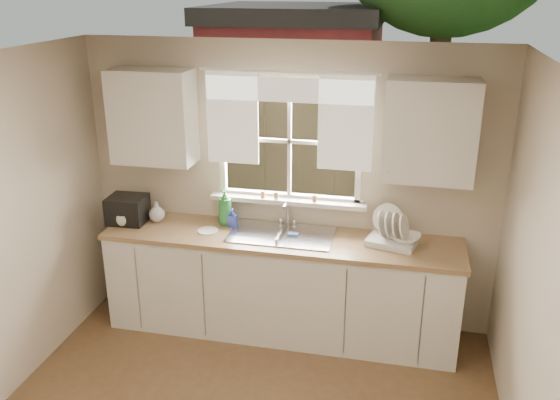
% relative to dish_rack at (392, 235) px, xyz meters
% --- Properties ---
extents(room_walls, '(3.62, 4.02, 2.50)m').
position_rel_dish_rack_xyz_m(room_walls, '(-0.92, -1.81, 0.25)').
color(room_walls, beige).
rests_on(room_walls, ground).
extents(ceiling, '(3.60, 4.00, 0.02)m').
position_rel_dish_rack_xyz_m(ceiling, '(-0.92, -1.74, 1.51)').
color(ceiling, silver).
rests_on(ceiling, room_walls).
extents(window, '(1.38, 0.16, 1.06)m').
position_rel_dish_rack_xyz_m(window, '(-0.92, 0.26, 0.50)').
color(window, white).
rests_on(window, room_walls).
extents(curtains, '(1.50, 0.03, 0.81)m').
position_rel_dish_rack_xyz_m(curtains, '(-0.92, 0.21, 0.94)').
color(curtains, white).
rests_on(curtains, room_walls).
extents(base_cabinets, '(3.00, 0.62, 0.87)m').
position_rel_dish_rack_xyz_m(base_cabinets, '(-0.92, -0.06, -0.55)').
color(base_cabinets, silver).
rests_on(base_cabinets, ground).
extents(countertop, '(3.04, 0.65, 0.04)m').
position_rel_dish_rack_xyz_m(countertop, '(-0.92, -0.06, -0.10)').
color(countertop, '#98754C').
rests_on(countertop, base_cabinets).
extents(upper_cabinet_left, '(0.70, 0.33, 0.80)m').
position_rel_dish_rack_xyz_m(upper_cabinet_left, '(-2.07, 0.08, 0.86)').
color(upper_cabinet_left, silver).
rests_on(upper_cabinet_left, room_walls).
extents(upper_cabinet_right, '(0.70, 0.33, 0.80)m').
position_rel_dish_rack_xyz_m(upper_cabinet_right, '(0.23, 0.08, 0.86)').
color(upper_cabinet_right, silver).
rests_on(upper_cabinet_right, room_walls).
extents(wall_outlet, '(0.08, 0.01, 0.12)m').
position_rel_dish_rack_xyz_m(wall_outlet, '(-0.04, 0.24, 0.09)').
color(wall_outlet, beige).
rests_on(wall_outlet, room_walls).
extents(sill_jars, '(0.50, 0.04, 0.06)m').
position_rel_dish_rack_xyz_m(sill_jars, '(-0.95, 0.20, 0.19)').
color(sill_jars, brown).
rests_on(sill_jars, window).
extents(sink, '(0.88, 0.52, 0.40)m').
position_rel_dish_rack_xyz_m(sink, '(-0.92, -0.03, -0.15)').
color(sink, '#B7B7BC').
rests_on(sink, countertop).
extents(dish_rack, '(0.44, 0.37, 0.30)m').
position_rel_dish_rack_xyz_m(dish_rack, '(0.00, 0.00, 0.00)').
color(dish_rack, silver).
rests_on(dish_rack, countertop).
extents(bowl, '(0.28, 0.28, 0.06)m').
position_rel_dish_rack_xyz_m(bowl, '(0.11, -0.05, 0.00)').
color(bowl, white).
rests_on(bowl, dish_rack).
extents(soap_bottle_a, '(0.13, 0.13, 0.33)m').
position_rel_dish_rack_xyz_m(soap_bottle_a, '(-1.45, 0.10, 0.09)').
color(soap_bottle_a, '#297D35').
rests_on(soap_bottle_a, countertop).
extents(soap_bottle_b, '(0.08, 0.08, 0.16)m').
position_rel_dish_rack_xyz_m(soap_bottle_b, '(-1.38, 0.06, 0.00)').
color(soap_bottle_b, '#2E40AD').
rests_on(soap_bottle_b, countertop).
extents(soap_bottle_c, '(0.15, 0.15, 0.18)m').
position_rel_dish_rack_xyz_m(soap_bottle_c, '(-2.08, 0.03, 0.01)').
color(soap_bottle_c, beige).
rests_on(soap_bottle_c, countertop).
extents(saucer, '(0.18, 0.18, 0.01)m').
position_rel_dish_rack_xyz_m(saucer, '(-1.56, -0.10, -0.07)').
color(saucer, white).
rests_on(saucer, countertop).
extents(cup, '(0.18, 0.18, 0.11)m').
position_rel_dish_rack_xyz_m(cup, '(-2.32, -0.13, -0.02)').
color(cup, beige).
rests_on(cup, countertop).
extents(black_appliance, '(0.34, 0.30, 0.24)m').
position_rel_dish_rack_xyz_m(black_appliance, '(-2.32, -0.04, 0.04)').
color(black_appliance, black).
rests_on(black_appliance, countertop).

